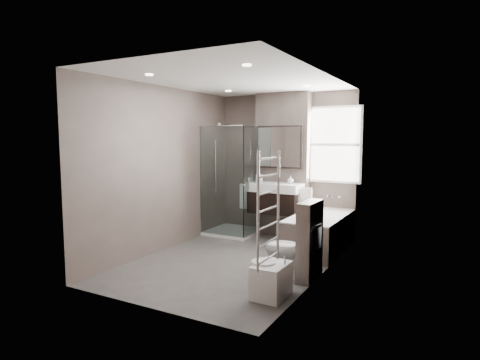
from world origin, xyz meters
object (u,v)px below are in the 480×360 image
Objects in this scene: vanity at (275,198)px; bathtub at (320,231)px; toilet at (291,250)px; bidet at (271,279)px.

vanity reaches higher than bathtub.
bathtub is 2.24× the size of toilet.
toilet is at bearing 93.54° from bidet.
bathtub is at bearing 92.43° from bidet.
bidet is (0.09, -2.11, -0.11)m from bathtub.
bathtub reaches higher than bidet.
vanity is 1.91× the size of bidet.
vanity is at bearing -149.83° from toilet.
bathtub is 1.39m from toilet.
toilet is (0.05, -1.39, 0.04)m from bathtub.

